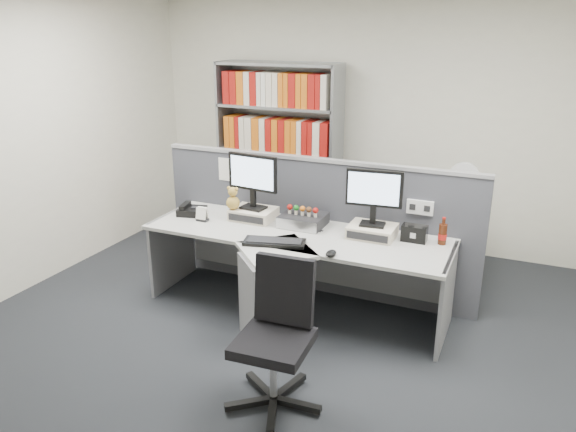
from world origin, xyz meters
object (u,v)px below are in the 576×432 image
at_px(mouse, 331,253).
at_px(shelving_unit, 279,154).
at_px(monitor_right, 374,193).
at_px(desk_fan, 464,181).
at_px(office_chair, 277,331).
at_px(cola_bottle, 443,234).
at_px(desk_calendar, 202,215).
at_px(desk, 285,271).
at_px(keyboard, 274,242).
at_px(desk_phone, 191,210).
at_px(monitor_left, 253,177).
at_px(desktop_pc, 303,220).
at_px(speaker, 414,233).
at_px(filing_cabinet, 457,246).

relative_size(mouse, shelving_unit, 0.06).
bearing_deg(monitor_right, desk_fan, 60.06).
distance_m(desk_fan, office_chair, 2.56).
relative_size(cola_bottle, office_chair, 0.23).
distance_m(desk_calendar, shelving_unit, 1.70).
height_order(desk_calendar, desk_fan, desk_fan).
height_order(desk, mouse, mouse).
distance_m(mouse, cola_bottle, 0.94).
relative_size(keyboard, desk_phone, 1.90).
xyz_separation_m(monitor_left, office_chair, (0.86, -1.36, -0.60)).
relative_size(desktop_pc, speaker, 1.85).
bearing_deg(keyboard, monitor_right, 34.83).
bearing_deg(desktop_pc, desk_phone, -172.58).
xyz_separation_m(monitor_right, desk_calendar, (-1.50, -0.22, -0.33)).
bearing_deg(mouse, shelving_unit, 124.02).
xyz_separation_m(desktop_pc, cola_bottle, (1.18, 0.04, 0.03)).
height_order(monitor_left, filing_cabinet, monitor_left).
relative_size(desk_phone, desk_fan, 0.57).
xyz_separation_m(desk_calendar, shelving_unit, (-0.02, 1.69, 0.20)).
bearing_deg(speaker, desk, -156.04).
relative_size(mouse, speaker, 0.60).
bearing_deg(desk_fan, office_chair, -109.02).
xyz_separation_m(keyboard, desk_calendar, (-0.83, 0.24, 0.04)).
distance_m(cola_bottle, desk_fan, 0.97).
relative_size(cola_bottle, desk_fan, 0.46).
xyz_separation_m(keyboard, shelving_unit, (-0.84, 1.93, 0.24)).
relative_size(speaker, cola_bottle, 0.90).
bearing_deg(desk, desktop_pc, 91.62).
xyz_separation_m(shelving_unit, desk_fan, (2.10, -0.45, 0.03)).
relative_size(monitor_left, filing_cabinet, 0.71).
distance_m(monitor_left, monitor_right, 1.10).
bearing_deg(speaker, filing_cabinet, 75.88).
height_order(monitor_left, desk_calendar, monitor_left).
relative_size(keyboard, shelving_unit, 0.26).
bearing_deg(cola_bottle, monitor_left, -177.73).
bearing_deg(desk_calendar, desk_fan, 30.73).
bearing_deg(monitor_left, keyboard, -47.58).
xyz_separation_m(desk, desk_fan, (1.20, 1.40, 0.55)).
relative_size(desk_calendar, cola_bottle, 0.56).
bearing_deg(mouse, desk_phone, 164.78).
relative_size(mouse, desk_fan, 0.25).
relative_size(desk, mouse, 21.68).
relative_size(monitor_left, keyboard, 0.94).
distance_m(desktop_pc, mouse, 0.71).
bearing_deg(mouse, desk_calendar, 167.22).
xyz_separation_m(shelving_unit, filing_cabinet, (2.10, -0.45, -0.63)).
distance_m(desk_phone, speaker, 2.03).
bearing_deg(desk_calendar, shelving_unit, 90.55).
bearing_deg(keyboard, speaker, 26.69).
distance_m(filing_cabinet, office_chair, 2.52).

